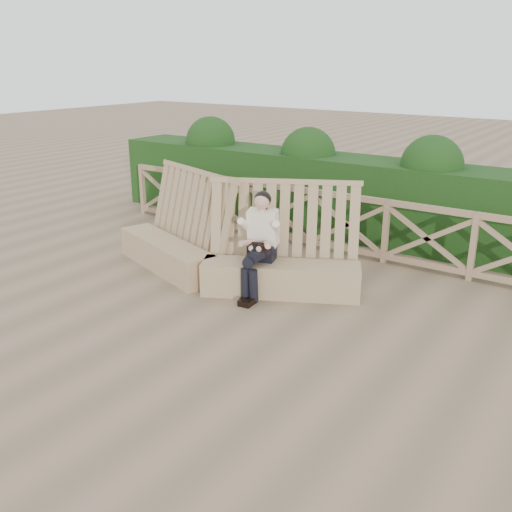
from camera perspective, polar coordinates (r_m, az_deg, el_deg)
The scene contains 5 objects.
ground at distance 7.47m, azimuth -3.24°, elevation -7.03°, with size 60.00×60.00×0.00m, color brown.
bench at distance 8.87m, azimuth -3.34°, elevation 0.14°, with size 4.41×1.74×1.62m.
woman at distance 8.22m, azimuth 0.38°, elevation 1.58°, with size 0.55×0.95×1.51m.
guardrail at distance 10.07m, azimuth 9.05°, elevation 3.13°, with size 10.10×0.09×1.10m.
hedge at distance 11.08m, azimuth 11.87°, elevation 5.48°, with size 12.00×1.20×1.50m, color black.
Camera 1 is at (4.17, -5.25, 3.29)m, focal length 40.00 mm.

